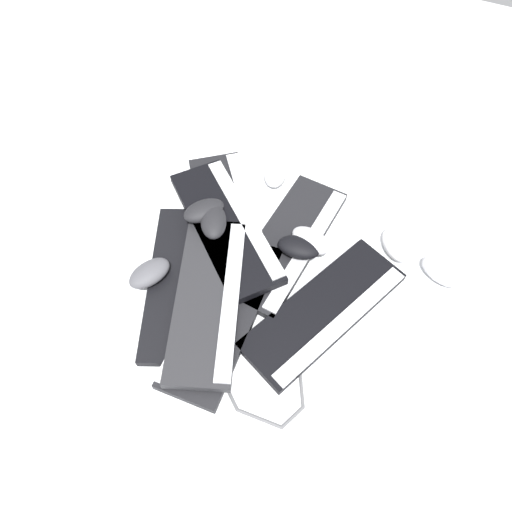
# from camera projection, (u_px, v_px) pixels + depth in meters

# --- Properties ---
(ground_plane) EXTENTS (3.20, 3.20, 0.00)m
(ground_plane) POSITION_uv_depth(u_px,v_px,m) (252.00, 279.00, 1.16)
(ground_plane) COLOR white
(keyboard_0) EXTENTS (0.31, 0.46, 0.03)m
(keyboard_0) POSITION_uv_depth(u_px,v_px,m) (325.00, 311.00, 1.10)
(keyboard_0) COLOR black
(keyboard_0) RESTS_ON ground
(keyboard_1) EXTENTS (0.18, 0.45, 0.03)m
(keyboard_1) POSITION_uv_depth(u_px,v_px,m) (289.00, 242.00, 1.21)
(keyboard_1) COLOR black
(keyboard_1) RESTS_ON ground
(keyboard_2) EXTENTS (0.39, 0.44, 0.03)m
(keyboard_2) POSITION_uv_depth(u_px,v_px,m) (229.00, 214.00, 1.26)
(keyboard_2) COLOR black
(keyboard_2) RESTS_ON ground
(keyboard_3) EXTENTS (0.32, 0.46, 0.03)m
(keyboard_3) POSITION_uv_depth(u_px,v_px,m) (181.00, 280.00, 1.15)
(keyboard_3) COLOR black
(keyboard_3) RESTS_ON ground
(keyboard_4) EXTENTS (0.18, 0.45, 0.03)m
(keyboard_4) POSITION_uv_depth(u_px,v_px,m) (222.00, 313.00, 1.10)
(keyboard_4) COLOR black
(keyboard_4) RESTS_ON ground
(keyboard_5) EXTENTS (0.43, 0.40, 0.03)m
(keyboard_5) POSITION_uv_depth(u_px,v_px,m) (226.00, 226.00, 1.20)
(keyboard_5) COLOR black
(keyboard_5) RESTS_ON keyboard_2
(keyboard_6) EXTENTS (0.30, 0.46, 0.03)m
(keyboard_6) POSITION_uv_depth(u_px,v_px,m) (209.00, 297.00, 1.09)
(keyboard_6) COLOR #232326
(keyboard_6) RESTS_ON keyboard_4
(mouse_0) EXTENTS (0.11, 0.13, 0.04)m
(mouse_0) POSITION_uv_depth(u_px,v_px,m) (150.00, 273.00, 1.12)
(mouse_0) COLOR #4C4C51
(mouse_0) RESTS_ON keyboard_3
(mouse_1) EXTENTS (0.12, 0.13, 0.04)m
(mouse_1) POSITION_uv_depth(u_px,v_px,m) (204.00, 211.00, 1.18)
(mouse_1) COLOR black
(mouse_1) RESTS_ON keyboard_5
(mouse_2) EXTENTS (0.09, 0.12, 0.04)m
(mouse_2) POSITION_uv_depth(u_px,v_px,m) (276.00, 173.00, 1.34)
(mouse_2) COLOR silver
(mouse_2) RESTS_ON ground
(mouse_3) EXTENTS (0.13, 0.10, 0.04)m
(mouse_3) POSITION_uv_depth(u_px,v_px,m) (441.00, 271.00, 1.15)
(mouse_3) COLOR #B7B7BC
(mouse_3) RESTS_ON ground
(mouse_4) EXTENTS (0.11, 0.13, 0.04)m
(mouse_4) POSITION_uv_depth(u_px,v_px,m) (214.00, 221.00, 1.17)
(mouse_4) COLOR black
(mouse_4) RESTS_ON keyboard_5
(mouse_5) EXTENTS (0.12, 0.08, 0.04)m
(mouse_5) POSITION_uv_depth(u_px,v_px,m) (299.00, 247.00, 1.16)
(mouse_5) COLOR black
(mouse_5) RESTS_ON keyboard_1
(mouse_6) EXTENTS (0.12, 0.13, 0.04)m
(mouse_6) POSITION_uv_depth(u_px,v_px,m) (396.00, 244.00, 1.20)
(mouse_6) COLOR silver
(mouse_6) RESTS_ON ground
(mouse_7) EXTENTS (0.12, 0.09, 0.04)m
(mouse_7) POSITION_uv_depth(u_px,v_px,m) (311.00, 240.00, 1.17)
(mouse_7) COLOR #B7B7BC
(mouse_7) RESTS_ON keyboard_1
(cable_0) EXTENTS (0.37, 0.15, 0.01)m
(cable_0) POSITION_uv_depth(u_px,v_px,m) (240.00, 387.00, 1.01)
(cable_0) COLOR #59595B
(cable_0) RESTS_ON ground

